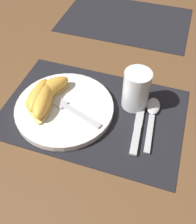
# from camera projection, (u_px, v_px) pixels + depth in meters

# --- Properties ---
(ground_plane) EXTENTS (3.00, 3.00, 0.00)m
(ground_plane) POSITION_uv_depth(u_px,v_px,m) (93.00, 112.00, 0.67)
(ground_plane) COLOR brown
(placemat) EXTENTS (0.45, 0.30, 0.00)m
(placemat) POSITION_uv_depth(u_px,v_px,m) (93.00, 112.00, 0.67)
(placemat) COLOR black
(placemat) RESTS_ON ground_plane
(placemat_far) EXTENTS (0.45, 0.30, 0.00)m
(placemat_far) POSITION_uv_depth(u_px,v_px,m) (125.00, 20.00, 0.95)
(placemat_far) COLOR black
(placemat_far) RESTS_ON ground_plane
(plate) EXTENTS (0.25, 0.25, 0.02)m
(plate) POSITION_uv_depth(u_px,v_px,m) (65.00, 108.00, 0.66)
(plate) COLOR white
(plate) RESTS_ON placemat
(juice_glass) EXTENTS (0.07, 0.07, 0.10)m
(juice_glass) POSITION_uv_depth(u_px,v_px,m) (136.00, 91.00, 0.65)
(juice_glass) COLOR silver
(juice_glass) RESTS_ON placemat
(knife) EXTENTS (0.03, 0.20, 0.01)m
(knife) POSITION_uv_depth(u_px,v_px,m) (139.00, 122.00, 0.64)
(knife) COLOR #BCBCC1
(knife) RESTS_ON placemat
(spoon) EXTENTS (0.04, 0.17, 0.01)m
(spoon) POSITION_uv_depth(u_px,v_px,m) (152.00, 113.00, 0.65)
(spoon) COLOR #BCBCC1
(spoon) RESTS_ON placemat
(fork) EXTENTS (0.17, 0.08, 0.00)m
(fork) POSITION_uv_depth(u_px,v_px,m) (67.00, 107.00, 0.65)
(fork) COLOR #BCBCC1
(fork) RESTS_ON plate
(citrus_wedge_0) EXTENTS (0.10, 0.12, 0.04)m
(citrus_wedge_0) POSITION_uv_depth(u_px,v_px,m) (49.00, 88.00, 0.67)
(citrus_wedge_0) COLOR #F4DB84
(citrus_wedge_0) RESTS_ON plate
(citrus_wedge_1) EXTENTS (0.09, 0.13, 0.04)m
(citrus_wedge_1) POSITION_uv_depth(u_px,v_px,m) (44.00, 94.00, 0.66)
(citrus_wedge_1) COLOR #F4DB84
(citrus_wedge_1) RESTS_ON plate
(citrus_wedge_2) EXTENTS (0.05, 0.12, 0.04)m
(citrus_wedge_2) POSITION_uv_depth(u_px,v_px,m) (39.00, 96.00, 0.65)
(citrus_wedge_2) COLOR #F4DB84
(citrus_wedge_2) RESTS_ON plate
(citrus_wedge_3) EXTENTS (0.07, 0.13, 0.04)m
(citrus_wedge_3) POSITION_uv_depth(u_px,v_px,m) (43.00, 100.00, 0.64)
(citrus_wedge_3) COLOR #F4DB84
(citrus_wedge_3) RESTS_ON plate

